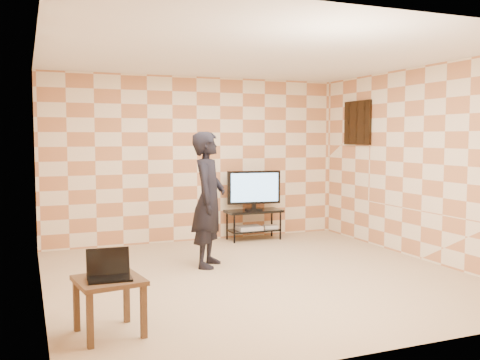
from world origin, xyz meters
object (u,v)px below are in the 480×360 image
tv_stand (254,218)px  tv (254,188)px  side_table (109,288)px  person (209,199)px

tv_stand → tv: bearing=-82.1°
side_table → person: person is taller
tv → side_table: 4.54m
side_table → tv_stand: bearing=50.5°
tv_stand → person: size_ratio=0.53×
person → tv_stand: bearing=-9.1°
tv_stand → tv: tv is taller
tv_stand → side_table: (-2.88, -3.49, 0.05)m
tv → side_table: (-2.88, -3.48, -0.45)m
person → side_table: bearing=174.0°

